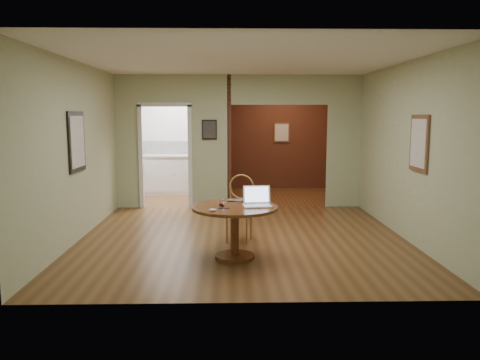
{
  "coord_description": "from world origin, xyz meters",
  "views": [
    {
      "loc": [
        -0.21,
        -7.03,
        1.89
      ],
      "look_at": [
        -0.04,
        -0.2,
        0.94
      ],
      "focal_mm": 35.0,
      "sensor_mm": 36.0,
      "label": 1
    }
  ],
  "objects_px": {
    "open_laptop": "(257,201)",
    "dining_table": "(235,220)",
    "closed_laptop": "(238,201)",
    "chair": "(240,204)"
  },
  "relations": [
    {
      "from": "chair",
      "to": "open_laptop",
      "type": "distance_m",
      "value": 0.93
    },
    {
      "from": "chair",
      "to": "closed_laptop",
      "type": "distance_m",
      "value": 0.63
    },
    {
      "from": "dining_table",
      "to": "chair",
      "type": "relative_size",
      "value": 1.13
    },
    {
      "from": "chair",
      "to": "open_laptop",
      "type": "height_order",
      "value": "chair"
    },
    {
      "from": "dining_table",
      "to": "closed_laptop",
      "type": "distance_m",
      "value": 0.37
    },
    {
      "from": "dining_table",
      "to": "closed_laptop",
      "type": "height_order",
      "value": "closed_laptop"
    },
    {
      "from": "dining_table",
      "to": "open_laptop",
      "type": "height_order",
      "value": "open_laptop"
    },
    {
      "from": "open_laptop",
      "to": "dining_table",
      "type": "bearing_deg",
      "value": -178.83
    },
    {
      "from": "dining_table",
      "to": "closed_laptop",
      "type": "relative_size",
      "value": 3.6
    },
    {
      "from": "open_laptop",
      "to": "closed_laptop",
      "type": "bearing_deg",
      "value": 125.01
    }
  ]
}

